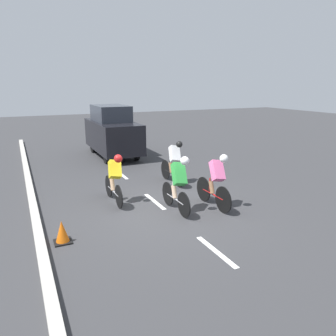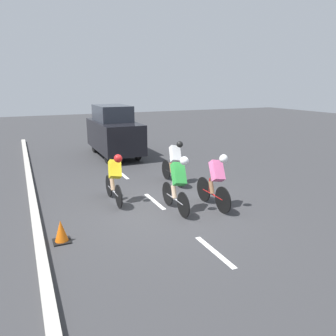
{
  "view_description": "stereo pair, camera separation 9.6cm",
  "coord_description": "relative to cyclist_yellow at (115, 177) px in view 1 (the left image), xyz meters",
  "views": [
    {
      "loc": [
        3.42,
        7.51,
        3.28
      ],
      "look_at": [
        -0.42,
        -0.69,
        0.95
      ],
      "focal_mm": 35.0,
      "sensor_mm": 36.0,
      "label": 1
    },
    {
      "loc": [
        3.33,
        7.55,
        3.28
      ],
      "look_at": [
        -0.42,
        -0.69,
        0.95
      ],
      "focal_mm": 35.0,
      "sensor_mm": 36.0,
      "label": 2
    }
  ],
  "objects": [
    {
      "name": "cyclist_yellow",
      "position": [
        0.0,
        0.0,
        0.0
      ],
      "size": [
        0.4,
        1.69,
        1.44
      ],
      "color": "black",
      "rests_on": "ground"
    },
    {
      "name": "support_car",
      "position": [
        -1.67,
        -6.11,
        0.39
      ],
      "size": [
        1.7,
        4.13,
        2.33
      ],
      "color": "black",
      "rests_on": "ground"
    },
    {
      "name": "cyclist_green",
      "position": [
        -1.31,
        1.35,
        0.05
      ],
      "size": [
        0.41,
        1.62,
        1.53
      ],
      "color": "black",
      "rests_on": "ground"
    },
    {
      "name": "ground_plane",
      "position": [
        -1.04,
        1.08,
        -0.77
      ],
      "size": [
        60.0,
        60.0,
        0.0
      ],
      "primitive_type": "plane",
      "color": "#38383A"
    },
    {
      "name": "lane_stripe_far",
      "position": [
        -1.04,
        -2.81,
        -0.76
      ],
      "size": [
        0.12,
        1.4,
        0.01
      ],
      "primitive_type": "cube",
      "color": "white",
      "rests_on": "ground"
    },
    {
      "name": "lane_stripe_mid",
      "position": [
        -1.04,
        0.39,
        -0.76
      ],
      "size": [
        0.12,
        1.4,
        0.01
      ],
      "primitive_type": "cube",
      "color": "white",
      "rests_on": "ground"
    },
    {
      "name": "cyclist_white",
      "position": [
        -2.32,
        -0.98,
        0.01
      ],
      "size": [
        0.43,
        1.72,
        1.49
      ],
      "color": "black",
      "rests_on": "ground"
    },
    {
      "name": "curb",
      "position": [
        2.16,
        0.39,
        -0.7
      ],
      "size": [
        0.2,
        24.92,
        0.14
      ],
      "primitive_type": "cube",
      "color": "#B7B2A8",
      "rests_on": "ground"
    },
    {
      "name": "traffic_cone",
      "position": [
        1.71,
        1.87,
        -0.53
      ],
      "size": [
        0.36,
        0.36,
        0.49
      ],
      "color": "black",
      "rests_on": "ground"
    },
    {
      "name": "cyclist_pink",
      "position": [
        -2.37,
        1.51,
        0.03
      ],
      "size": [
        0.41,
        1.7,
        1.53
      ],
      "color": "black",
      "rests_on": "ground"
    },
    {
      "name": "lane_stripe_near",
      "position": [
        -1.04,
        3.59,
        -0.76
      ],
      "size": [
        0.12,
        1.4,
        0.01
      ],
      "primitive_type": "cube",
      "color": "white",
      "rests_on": "ground"
    }
  ]
}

